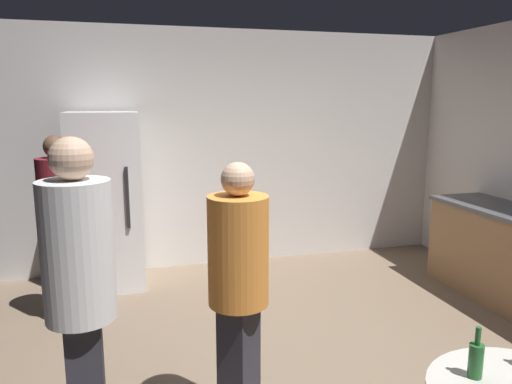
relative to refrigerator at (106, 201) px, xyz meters
name	(u,v)px	position (x,y,z in m)	size (l,w,h in m)	color
ground_plane	(315,384)	(1.41, -2.20, -0.95)	(5.20, 5.20, 0.10)	#7A6651
wall_back	(232,149)	(1.41, 0.43, 0.45)	(5.32, 0.06, 2.70)	silver
refrigerator	(106,201)	(0.00, 0.00, 0.00)	(0.70, 0.68, 1.80)	white
beer_bottle_green	(476,359)	(1.61, -3.48, -0.08)	(0.06, 0.06, 0.23)	#26662D
person_in_orange_shirt	(238,279)	(0.78, -2.57, 0.02)	(0.48, 0.48, 1.58)	#2D2D38
person_in_maroon_shirt	(60,215)	(-0.35, -0.77, 0.05)	(0.43, 0.43, 1.63)	#2D2D38
person_in_white_shirt	(80,286)	(-0.04, -2.71, 0.13)	(0.35, 0.35, 1.75)	#2D2D38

